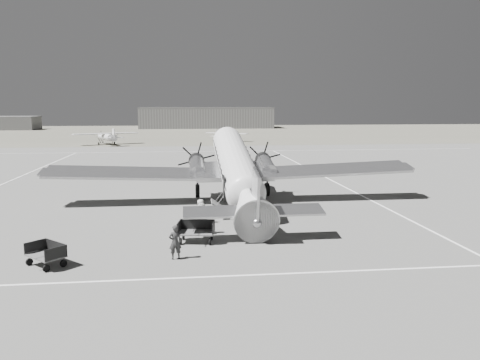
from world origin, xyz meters
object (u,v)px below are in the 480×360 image
(baggage_cart_near, at_px, (196,232))
(ramp_agent, at_px, (202,219))
(light_plane_left, at_px, (107,138))
(ground_crew, at_px, (175,242))
(dc3_airliner, at_px, (237,170))
(light_plane_right, at_px, (226,136))
(baggage_cart_far, at_px, (46,255))
(passenger, at_px, (201,211))
(shed_secondary, at_px, (6,123))
(hangar_main, at_px, (206,118))

(baggage_cart_near, bearing_deg, ramp_agent, 86.53)
(light_plane_left, bearing_deg, ground_crew, -102.86)
(dc3_airliner, distance_m, light_plane_left, 58.28)
(light_plane_right, distance_m, ground_crew, 72.96)
(baggage_cart_far, height_order, passenger, passenger)
(light_plane_left, xyz_separation_m, light_plane_right, (22.20, 6.13, -0.25))
(shed_secondary, height_order, ground_crew, shed_secondary)
(dc3_airliner, bearing_deg, light_plane_right, 85.60)
(hangar_main, xyz_separation_m, ground_crew, (-7.14, -131.54, -2.50))
(light_plane_left, height_order, passenger, light_plane_left)
(shed_secondary, bearing_deg, light_plane_left, -56.98)
(light_plane_right, xyz_separation_m, ground_crew, (-8.47, -72.47, -0.16))
(baggage_cart_near, xyz_separation_m, ramp_agent, (0.36, 1.57, 0.31))
(hangar_main, bearing_deg, light_plane_left, -107.75)
(baggage_cart_near, xyz_separation_m, baggage_cart_far, (-6.59, -2.90, -0.04))
(baggage_cart_near, distance_m, ground_crew, 2.77)
(hangar_main, relative_size, baggage_cart_near, 21.74)
(light_plane_left, bearing_deg, dc3_airliner, -96.85)
(dc3_airliner, relative_size, light_plane_right, 2.93)
(shed_secondary, bearing_deg, ground_crew, -67.33)
(baggage_cart_near, bearing_deg, baggage_cart_far, -146.96)
(dc3_airliner, relative_size, baggage_cart_near, 13.98)
(baggage_cart_near, height_order, baggage_cart_far, baggage_cart_near)
(shed_secondary, relative_size, baggage_cart_near, 9.32)
(passenger, bearing_deg, light_plane_right, -2.46)
(dc3_airliner, xyz_separation_m, light_plane_left, (-17.72, 55.50, -1.36))
(hangar_main, bearing_deg, light_plane_right, -88.71)
(shed_secondary, relative_size, dc3_airliner, 0.67)
(light_plane_right, bearing_deg, baggage_cart_far, -67.88)
(baggage_cart_near, bearing_deg, dc3_airliner, 79.52)
(ground_crew, xyz_separation_m, ramp_agent, (1.37, 4.14, 0.06))
(dc3_airliner, bearing_deg, baggage_cart_far, -130.86)
(shed_secondary, xyz_separation_m, dc3_airliner, (56.85, -115.70, 0.57))
(dc3_airliner, xyz_separation_m, ramp_agent, (-2.62, -6.70, -1.71))
(hangar_main, xyz_separation_m, light_plane_right, (1.33, -59.07, -2.34))
(light_plane_right, height_order, passenger, light_plane_right)
(hangar_main, height_order, shed_secondary, hangar_main)
(ground_crew, bearing_deg, baggage_cart_far, -8.98)
(light_plane_left, distance_m, light_plane_right, 23.03)
(baggage_cart_far, bearing_deg, shed_secondary, 154.31)
(hangar_main, xyz_separation_m, ramp_agent, (-5.77, -127.40, -2.44))
(shed_secondary, xyz_separation_m, light_plane_left, (39.13, -60.20, -0.79))
(dc3_airliner, height_order, ramp_agent, dc3_airliner)
(hangar_main, relative_size, passenger, 28.80)
(shed_secondary, relative_size, passenger, 12.34)
(dc3_airliner, height_order, ground_crew, dc3_airliner)
(baggage_cart_near, height_order, passenger, passenger)
(baggage_cart_near, bearing_deg, ground_crew, -102.17)
(hangar_main, height_order, light_plane_left, hangar_main)
(light_plane_right, xyz_separation_m, passenger, (-7.11, -66.00, -0.23))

